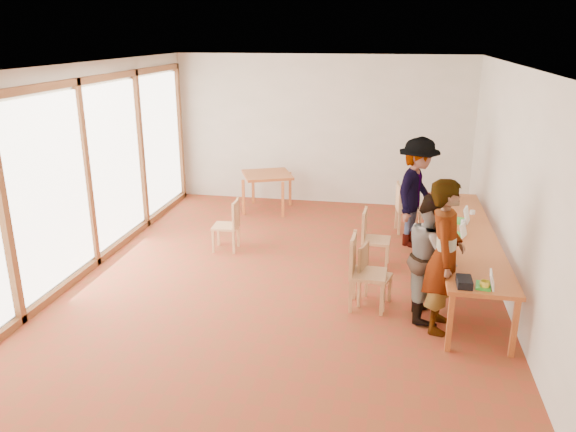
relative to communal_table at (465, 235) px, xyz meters
name	(u,v)px	position (x,y,z in m)	size (l,w,h in m)	color
ground	(285,279)	(-2.50, -0.40, -0.70)	(8.00, 8.00, 0.00)	brown
wall_back	(321,130)	(-2.50, 3.60, 0.80)	(6.00, 0.10, 3.00)	beige
wall_front	(177,319)	(-2.50, -4.40, 0.80)	(6.00, 0.10, 3.00)	beige
wall_right	(515,190)	(0.50, -0.40, 0.80)	(0.10, 8.00, 3.00)	beige
window_wall	(85,170)	(-5.46, -0.40, 0.80)	(0.10, 8.00, 3.00)	white
ceiling	(284,64)	(-2.50, -0.40, 2.32)	(6.00, 8.00, 0.04)	white
communal_table	(465,235)	(0.00, 0.00, 0.00)	(0.80, 4.00, 0.75)	#CC662D
side_table	(267,177)	(-3.46, 2.80, -0.03)	(0.90, 0.90, 0.75)	#CC662D
chair_near	(360,264)	(-1.39, -1.04, -0.11)	(0.47, 0.47, 0.52)	tan
chair_mid	(369,268)	(-1.28, -0.93, -0.21)	(0.46, 0.46, 0.43)	tan
chair_far	(370,232)	(-1.33, 0.32, -0.16)	(0.43, 0.43, 0.47)	tan
chair_empty	(403,203)	(-0.82, 1.98, -0.16)	(0.47, 0.47, 0.47)	tan
chair_spare	(231,220)	(-3.57, 0.58, -0.19)	(0.41, 0.41, 0.45)	tan
person_near	(444,256)	(-0.41, -1.42, 0.23)	(0.68, 0.44, 1.86)	gray
person_mid	(432,257)	(-0.52, -1.13, 0.09)	(0.77, 0.60, 1.59)	gray
person_far	(417,193)	(-0.63, 1.36, 0.21)	(1.18, 0.68, 1.82)	gray
laptop_near	(488,283)	(0.03, -1.81, 0.10)	(0.23, 0.25, 0.19)	green
laptop_mid	(460,233)	(-0.09, -0.18, 0.10)	(0.25, 0.27, 0.18)	green
laptop_far	(463,218)	(0.01, 0.43, 0.11)	(0.29, 0.31, 0.23)	green
yellow_mug	(485,285)	(0.00, -1.84, 0.09)	(0.11, 0.11, 0.09)	yellow
green_bottle	(443,220)	(-0.32, 0.03, 0.19)	(0.07, 0.07, 0.28)	#117018
clear_glass	(463,223)	(0.00, 0.27, 0.09)	(0.07, 0.07, 0.09)	silver
condiment_cup	(472,212)	(0.20, 0.86, 0.08)	(0.08, 0.08, 0.06)	white
pink_phone	(434,197)	(-0.33, 1.67, 0.05)	(0.05, 0.10, 0.01)	#F35377
black_pouch	(464,282)	(-0.21, -1.81, 0.09)	(0.16, 0.26, 0.09)	black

